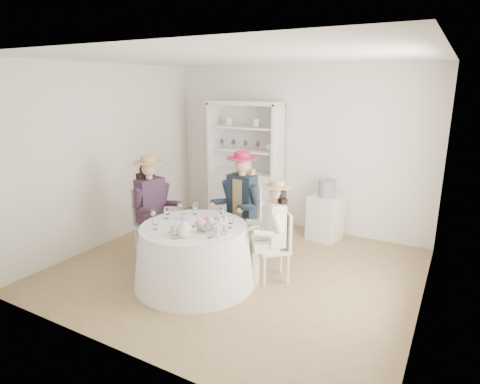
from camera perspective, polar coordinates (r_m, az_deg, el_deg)
The scene contains 23 objects.
ground at distance 5.46m, azimuth -0.52°, elevation -10.93°, with size 4.50×4.50×0.00m, color olive.
ceiling at distance 4.92m, azimuth -0.60°, elevation 18.62°, with size 4.50×4.50×0.00m, color white.
wall_back at distance 6.80m, azimuth 7.91°, elevation 6.10°, with size 4.50×4.50×0.00m, color white.
wall_front at distance 3.49m, azimuth -17.16°, elevation -3.11°, with size 4.50×4.50×0.00m, color white.
wall_left at distance 6.42m, azimuth -18.32°, elevation 4.95°, with size 4.50×4.50×0.00m, color white.
wall_right at distance 4.39m, azimuth 25.85°, elevation -0.27°, with size 4.50×4.50×0.00m, color white.
tea_table at distance 5.03m, azimuth -6.49°, elevation -8.80°, with size 1.50×1.50×0.75m.
hutch at distance 7.00m, azimuth 0.82°, elevation 1.53°, with size 1.26×0.49×2.12m.
side_table at distance 6.51m, azimuth 12.01°, elevation -3.59°, with size 0.45×0.45×0.70m, color silver.
hatbox at distance 6.37m, azimuth 12.25°, elevation 0.54°, with size 0.27×0.27×0.27m, color black.
guest_left at distance 5.65m, azimuth -12.46°, elevation -1.42°, with size 0.59×0.55×1.47m.
guest_mid at distance 5.57m, azimuth 0.15°, elevation -0.97°, with size 0.56×0.58×1.51m.
guest_right at distance 4.93m, azimuth 4.80°, elevation -4.73°, with size 0.55×0.54×1.30m.
spare_chair at distance 6.71m, azimuth 1.09°, elevation -0.89°, with size 0.59×0.59×1.02m.
teacup_a at distance 5.10m, azimuth -8.03°, elevation -3.58°, with size 0.08×0.08×0.06m, color white.
teacup_b at distance 5.07m, azimuth -4.32°, elevation -3.62°, with size 0.07×0.07×0.06m, color white.
teacup_c at distance 4.91m, azimuth -3.62°, elevation -4.21°, with size 0.08×0.08×0.06m, color white.
flower_bowl at distance 4.73m, azimuth -4.84°, elevation -5.06°, with size 0.24×0.24×0.06m, color white.
flower_arrangement at distance 4.70m, azimuth -5.33°, elevation -4.32°, with size 0.20×0.20×0.08m.
table_teapot at distance 4.53m, azimuth -7.84°, elevation -5.41°, with size 0.24×0.17×0.18m.
sandwich_plate at distance 4.63m, azimuth -9.34°, elevation -5.87°, with size 0.23×0.23×0.05m.
cupcake_stand at distance 4.57m, azimuth -2.70°, elevation -5.09°, with size 0.23×0.23×0.22m.
stemware_set at distance 4.86m, azimuth -6.65°, elevation -3.95°, with size 0.96×0.96×0.15m.
Camera 1 is at (2.44, -4.26, 2.40)m, focal length 30.00 mm.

